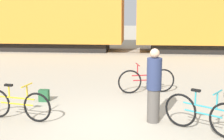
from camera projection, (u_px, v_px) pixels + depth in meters
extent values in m
plane|color=#B2A893|center=(109.00, 125.00, 7.14)|extent=(80.00, 80.00, 0.00)
cube|color=black|center=(32.00, 46.00, 19.79)|extent=(9.71, 2.12, 0.55)
cube|color=#C67F28|center=(30.00, 14.00, 19.40)|extent=(11.56, 2.82, 3.41)
cube|color=#4C4238|center=(129.00, 53.00, 18.59)|extent=(60.76, 0.07, 0.01)
cube|color=#4C4238|center=(130.00, 49.00, 19.99)|extent=(60.76, 0.07, 0.01)
torus|color=black|center=(37.00, 107.00, 7.29)|extent=(0.71, 0.19, 0.72)
cylinder|color=gold|center=(16.00, 98.00, 7.41)|extent=(0.95, 0.23, 0.04)
cylinder|color=gold|center=(17.00, 104.00, 7.44)|extent=(0.87, 0.21, 0.04)
cylinder|color=gold|center=(9.00, 91.00, 7.44)|extent=(0.04, 0.04, 0.30)
cube|color=black|center=(9.00, 85.00, 7.41)|extent=(0.21, 0.12, 0.05)
cylinder|color=gold|center=(27.00, 92.00, 7.29)|extent=(0.04, 0.04, 0.33)
cylinder|color=gold|center=(27.00, 85.00, 7.26)|extent=(0.12, 0.46, 0.03)
torus|color=black|center=(180.00, 110.00, 7.01)|extent=(0.66, 0.47, 0.77)
cylinder|color=teal|center=(203.00, 106.00, 6.65)|extent=(0.79, 0.55, 0.04)
cylinder|color=teal|center=(203.00, 114.00, 6.68)|extent=(0.72, 0.50, 0.04)
cylinder|color=teal|center=(195.00, 98.00, 6.73)|extent=(0.04, 0.04, 0.32)
cube|color=black|center=(196.00, 90.00, 6.70)|extent=(0.21, 0.18, 0.05)
cylinder|color=teal|center=(217.00, 101.00, 6.43)|extent=(0.04, 0.04, 0.36)
cylinder|color=teal|center=(218.00, 92.00, 6.40)|extent=(0.28, 0.40, 0.03)
torus|color=black|center=(130.00, 82.00, 9.72)|extent=(0.74, 0.23, 0.75)
torus|color=black|center=(163.00, 81.00, 9.89)|extent=(0.74, 0.23, 0.75)
cylinder|color=#A31E23|center=(147.00, 75.00, 9.77)|extent=(0.93, 0.27, 0.04)
cylinder|color=#A31E23|center=(147.00, 80.00, 9.80)|extent=(0.85, 0.25, 0.04)
cylinder|color=#A31E23|center=(153.00, 70.00, 9.77)|extent=(0.04, 0.04, 0.32)
cube|color=black|center=(153.00, 65.00, 9.73)|extent=(0.21, 0.13, 0.05)
cylinder|color=#A31E23|center=(138.00, 70.00, 9.69)|extent=(0.04, 0.04, 0.35)
cylinder|color=#A31E23|center=(138.00, 64.00, 9.65)|extent=(0.14, 0.45, 0.03)
cylinder|color=#514C47|center=(153.00, 106.00, 7.29)|extent=(0.29, 0.29, 0.79)
cylinder|color=navy|center=(154.00, 74.00, 7.14)|extent=(0.34, 0.34, 0.73)
sphere|color=tan|center=(155.00, 53.00, 7.04)|extent=(0.22, 0.22, 0.22)
cube|color=#235633|center=(44.00, 95.00, 8.95)|extent=(0.28, 0.20, 0.34)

